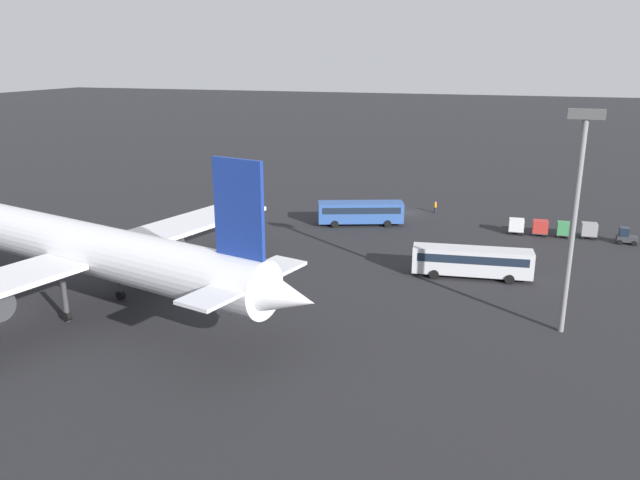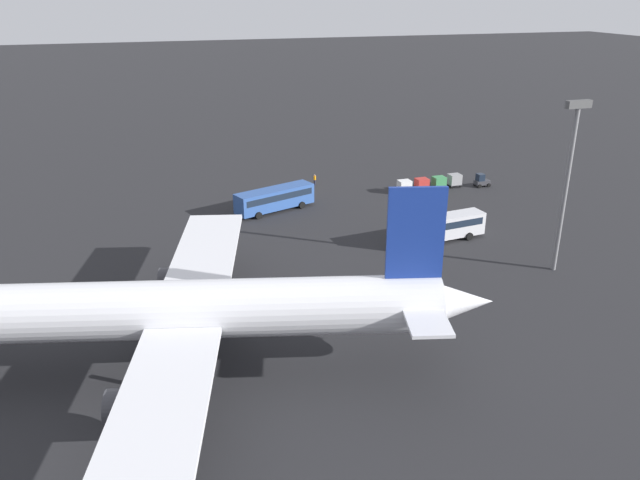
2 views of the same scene
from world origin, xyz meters
The scene contains 11 objects.
ground_plane centered at (0.00, 0.00, 0.00)m, with size 600.00×600.00×0.00m, color #232326.
airplane centered at (22.13, 46.03, 5.95)m, with size 52.43×45.93×15.85m.
shuttle_bus_near centered at (4.66, 8.96, 1.96)m, with size 12.11×6.74×3.26m.
shuttle_bus_far centered at (-12.15, 26.24, 1.95)m, with size 12.76×4.01×3.25m.
baggage_tug centered at (-29.60, 7.33, 0.94)m, with size 2.43×1.67×2.10m.
worker_person centered at (-4.36, -1.30, 0.87)m, with size 0.38×0.38×1.74m.
cargo_cart_grey centered at (-25.36, 6.24, 1.19)m, with size 2.06×1.75×2.06m.
cargo_cart_green centered at (-22.34, 6.78, 1.19)m, with size 2.06×1.75×2.06m.
cargo_cart_red centered at (-19.33, 6.87, 1.19)m, with size 2.06×1.75×2.06m.
cargo_cart_white centered at (-16.31, 7.01, 1.19)m, with size 2.06×1.75×2.06m.
light_pole centered at (-20.82, 37.73, 11.52)m, with size 2.80×0.70×18.97m.
Camera 1 is at (-16.48, 91.37, 23.03)m, focal length 35.00 mm.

